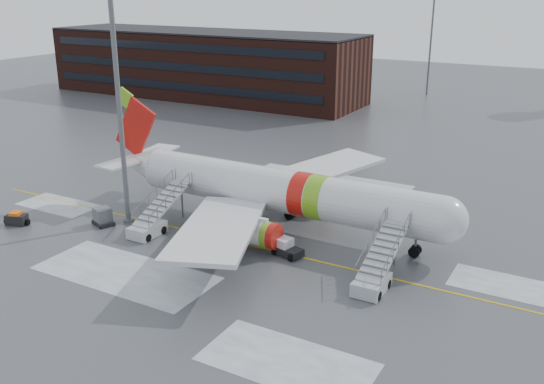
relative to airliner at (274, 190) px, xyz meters
The scene contains 10 objects.
ground 5.10m from the airliner, 77.51° to the right, with size 260.00×260.00×0.00m, color #494C4F.
airliner is the anchor object (origin of this frame).
airstair_fwd 13.87m from the airliner, 28.57° to the right, with size 2.05×7.70×3.48m.
airstair_aft 10.94m from the airliner, 142.28° to the right, with size 2.05×7.70×3.48m.
pushback_tug 6.84m from the airliner, 51.29° to the right, with size 2.62×2.18×1.37m.
uld_container 15.66m from the airliner, 151.75° to the right, with size 2.33×2.03×1.59m.
baggage_tractor 23.45m from the airliner, 151.54° to the right, with size 2.46×1.63×1.21m.
light_mast_near 17.45m from the airliner, 154.71° to the right, with size 1.20×1.20×28.62m.
terminal_building 67.75m from the airliner, 130.74° to the left, with size 62.00×16.11×12.30m.
light_mast_far_n 75.38m from the airliner, 95.52° to the left, with size 1.20×1.20×24.25m.
Camera 1 is at (23.87, -40.40, 20.69)m, focal length 40.00 mm.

